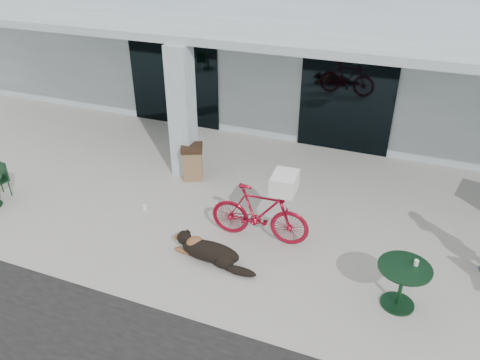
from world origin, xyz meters
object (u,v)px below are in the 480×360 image
at_px(bicycle, 260,213).
at_px(cafe_table_far, 401,286).
at_px(dog, 210,251).
at_px(trash_receptacle, 192,162).

xyz_separation_m(bicycle, cafe_table_far, (2.69, -0.86, -0.19)).
height_order(bicycle, dog, bicycle).
xyz_separation_m(cafe_table_far, trash_receptacle, (-4.98, 2.56, 0.03)).
relative_size(bicycle, cafe_table_far, 2.31).
relative_size(dog, cafe_table_far, 1.55).
bearing_deg(trash_receptacle, dog, -57.59).
bearing_deg(dog, trash_receptacle, 130.49).
relative_size(dog, trash_receptacle, 1.52).
relative_size(cafe_table_far, trash_receptacle, 0.98).
bearing_deg(dog, bicycle, 66.10).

